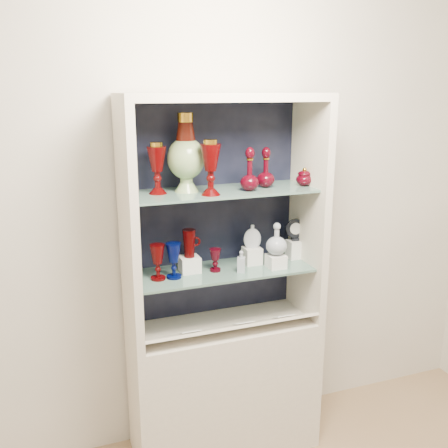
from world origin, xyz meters
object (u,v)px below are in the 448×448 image
object	(u,v)px
pedestal_lamp_right	(211,168)
ruby_goblet_tall	(158,262)
ruby_pitcher	(189,243)
cameo_medallion	(295,229)
ruby_goblet_small	(215,260)
flat_flask	(252,236)
ruby_decanter_b	(266,166)
cobalt_goblet	(174,261)
clear_square_bottle	(241,261)
enamel_urn	(186,153)
lidded_bowl	(304,177)
pedestal_lamp_left	(157,168)
clear_round_decanter	(277,240)
ruby_decanter_a	(250,167)

from	to	relation	value
pedestal_lamp_right	ruby_goblet_tall	xyz separation A→B (m)	(-0.25, 0.07, -0.46)
ruby_pitcher	cameo_medallion	world-z (taller)	cameo_medallion
pedestal_lamp_right	ruby_goblet_small	size ratio (longest dim) A/B	2.20
ruby_goblet_tall	flat_flask	xyz separation A→B (m)	(0.53, 0.06, 0.07)
ruby_decanter_b	cobalt_goblet	distance (m)	0.67
ruby_decanter_b	cameo_medallion	size ratio (longest dim) A/B	1.70
ruby_goblet_tall	cameo_medallion	size ratio (longest dim) A/B	1.39
ruby_pitcher	clear_square_bottle	bearing A→B (deg)	-15.31
ruby_decanter_b	cameo_medallion	distance (m)	0.42
cobalt_goblet	cameo_medallion	distance (m)	0.71
ruby_goblet_small	ruby_pitcher	size ratio (longest dim) A/B	0.83
cobalt_goblet	ruby_decanter_b	bearing A→B (deg)	3.24
enamel_urn	cobalt_goblet	world-z (taller)	enamel_urn
ruby_goblet_tall	ruby_goblet_small	world-z (taller)	ruby_goblet_tall
lidded_bowl	ruby_goblet_tall	size ratio (longest dim) A/B	0.54
pedestal_lamp_left	clear_square_bottle	size ratio (longest dim) A/B	2.14
flat_flask	lidded_bowl	bearing A→B (deg)	4.04
ruby_pitcher	clear_round_decanter	xyz separation A→B (m)	(0.44, -0.10, 0.00)
ruby_decanter_a	ruby_goblet_small	world-z (taller)	ruby_decanter_a
pedestal_lamp_right	cobalt_goblet	distance (m)	0.50
pedestal_lamp_left	cobalt_goblet	distance (m)	0.46
lidded_bowl	flat_flask	distance (m)	0.41
clear_round_decanter	ruby_decanter_a	bearing A→B (deg)	177.07
ruby_decanter_b	ruby_goblet_tall	world-z (taller)	ruby_decanter_b
clear_round_decanter	cameo_medallion	size ratio (longest dim) A/B	1.29
enamel_urn	cameo_medallion	bearing A→B (deg)	1.10
lidded_bowl	ruby_pitcher	distance (m)	0.69
pedestal_lamp_right	ruby_goblet_small	xyz separation A→B (m)	(0.05, 0.08, -0.49)
enamel_urn	lidded_bowl	distance (m)	0.64
ruby_decanter_a	ruby_decanter_b	bearing A→B (deg)	27.09
pedestal_lamp_right	cobalt_goblet	xyz separation A→B (m)	(-0.17, 0.06, -0.46)
flat_flask	ruby_pitcher	bearing A→B (deg)	-161.24
pedestal_lamp_right	enamel_urn	xyz separation A→B (m)	(-0.08, 0.12, 0.06)
enamel_urn	clear_round_decanter	distance (m)	0.65
clear_round_decanter	pedestal_lamp_right	bearing A→B (deg)	-176.24
pedestal_lamp_right	ruby_goblet_small	bearing A→B (deg)	59.10
pedestal_lamp_right	flat_flask	bearing A→B (deg)	24.44
ruby_goblet_tall	ruby_decanter_a	bearing A→B (deg)	-4.36
enamel_urn	clear_square_bottle	bearing A→B (deg)	-21.08
enamel_urn	ruby_goblet_tall	size ratio (longest dim) A/B	2.13
ruby_decanter_a	cobalt_goblet	world-z (taller)	ruby_decanter_a
ruby_goblet_small	ruby_pitcher	bearing A→B (deg)	163.63
lidded_bowl	ruby_goblet_small	distance (m)	0.63
ruby_decanter_b	lidded_bowl	distance (m)	0.22
pedestal_lamp_right	clear_round_decanter	distance (m)	0.54
pedestal_lamp_right	ruby_goblet_tall	world-z (taller)	pedestal_lamp_right
pedestal_lamp_right	cobalt_goblet	bearing A→B (deg)	160.51
ruby_decanter_a	ruby_goblet_tall	size ratio (longest dim) A/B	1.35
cobalt_goblet	ruby_goblet_small	xyz separation A→B (m)	(0.22, 0.02, -0.03)
lidded_bowl	clear_round_decanter	bearing A→B (deg)	-168.31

